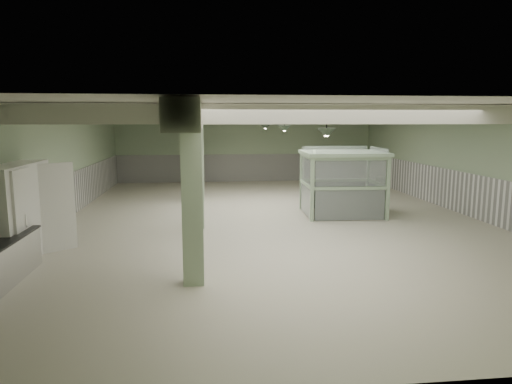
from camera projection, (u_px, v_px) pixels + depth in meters
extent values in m
plane|color=beige|center=(272.00, 219.00, 15.59)|extent=(20.00, 20.00, 0.00)
cube|color=white|center=(272.00, 112.00, 15.04)|extent=(14.00, 20.00, 0.02)
cube|color=#96AC89|center=(246.00, 149.00, 25.13)|extent=(14.00, 0.02, 3.60)
cube|color=#96AC89|center=(393.00, 248.00, 5.50)|extent=(14.00, 0.02, 3.60)
cube|color=#96AC89|center=(55.00, 169.00, 14.55)|extent=(0.02, 20.00, 3.60)
cube|color=#96AC89|center=(468.00, 164.00, 16.09)|extent=(0.02, 20.00, 3.60)
cube|color=white|center=(58.00, 201.00, 14.71)|extent=(0.05, 19.90, 1.50)
cube|color=white|center=(465.00, 194.00, 16.24)|extent=(0.05, 19.90, 1.50)
cube|color=white|center=(246.00, 168.00, 25.27)|extent=(13.90, 0.05, 1.50)
cube|color=silver|center=(196.00, 119.00, 14.80)|extent=(0.45, 19.90, 0.40)
cube|color=silver|center=(337.00, 115.00, 7.70)|extent=(13.90, 0.35, 0.32)
cube|color=silver|center=(305.00, 116.00, 10.16)|extent=(13.90, 0.35, 0.32)
cube|color=silver|center=(285.00, 117.00, 12.61)|extent=(13.90, 0.35, 0.32)
cube|color=silver|center=(272.00, 118.00, 15.07)|extent=(13.90, 0.35, 0.32)
cube|color=silver|center=(263.00, 118.00, 17.52)|extent=(13.90, 0.35, 0.32)
cube|color=silver|center=(256.00, 119.00, 19.98)|extent=(13.90, 0.35, 0.32)
cube|color=silver|center=(250.00, 119.00, 22.43)|extent=(13.90, 0.35, 0.32)
cube|color=#A4BD98|center=(192.00, 197.00, 9.15)|extent=(0.42, 0.42, 3.60)
cube|color=#A4BD98|center=(197.00, 171.00, 14.06)|extent=(0.42, 0.42, 3.60)
cube|color=#A4BD98|center=(199.00, 158.00, 18.97)|extent=(0.42, 0.42, 3.60)
cube|color=#A4BD98|center=(200.00, 152.00, 22.90)|extent=(0.42, 0.42, 3.60)
cone|color=#303F2F|center=(326.00, 133.00, 10.27)|extent=(0.44, 0.44, 0.22)
cone|color=#303F2F|center=(284.00, 129.00, 15.67)|extent=(0.44, 0.44, 0.22)
cone|color=#303F2F|center=(265.00, 127.00, 20.58)|extent=(0.44, 0.44, 0.22)
cube|color=white|center=(18.00, 211.00, 10.74)|extent=(0.67, 2.67, 2.45)
cube|color=white|center=(24.00, 216.00, 10.18)|extent=(0.06, 1.00, 2.35)
cube|color=white|center=(49.00, 205.00, 11.51)|extent=(0.83, 0.66, 2.35)
cube|color=silver|center=(26.00, 216.00, 10.19)|extent=(0.02, 0.05, 0.30)
cube|color=silver|center=(44.00, 206.00, 11.39)|extent=(0.02, 0.05, 0.30)
cube|color=#97B490|center=(312.00, 190.00, 15.07)|extent=(0.13, 0.13, 2.13)
cube|color=#97B490|center=(302.00, 181.00, 17.17)|extent=(0.13, 0.13, 2.13)
cube|color=#97B490|center=(388.00, 189.00, 15.23)|extent=(0.13, 0.13, 2.13)
cube|color=#97B490|center=(368.00, 181.00, 17.34)|extent=(0.13, 0.13, 2.13)
cube|color=#97B490|center=(343.00, 153.00, 16.03)|extent=(2.92, 2.51, 0.12)
cube|color=silver|center=(350.00, 205.00, 15.23)|extent=(2.36, 0.17, 1.05)
cube|color=silver|center=(351.00, 168.00, 15.04)|extent=(2.36, 0.17, 1.22)
cube|color=silver|center=(335.00, 194.00, 17.34)|extent=(2.36, 0.17, 1.05)
cube|color=silver|center=(336.00, 162.00, 17.15)|extent=(2.36, 0.17, 1.22)
cube|color=silver|center=(306.00, 200.00, 16.20)|extent=(0.15, 1.94, 1.05)
cube|color=silver|center=(307.00, 165.00, 16.01)|extent=(0.15, 1.94, 1.22)
cube|color=silver|center=(377.00, 199.00, 16.37)|extent=(0.15, 1.94, 1.05)
cube|color=silver|center=(378.00, 165.00, 16.18)|extent=(0.15, 1.94, 1.22)
cube|color=#575C4C|center=(381.00, 194.00, 16.96)|extent=(0.56, 0.68, 1.27)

